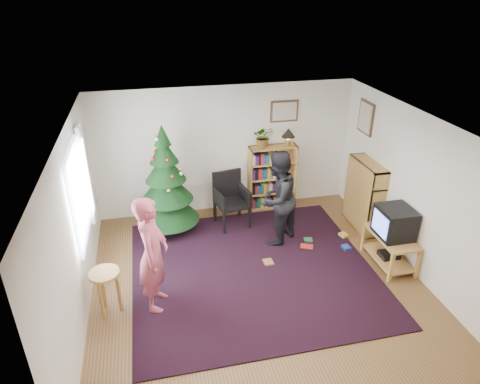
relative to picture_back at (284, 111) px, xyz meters
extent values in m
plane|color=brown|center=(-1.15, -2.48, -1.95)|extent=(5.00, 5.00, 0.00)
plane|color=white|center=(-1.15, -2.48, 0.55)|extent=(5.00, 5.00, 0.00)
cube|color=silver|center=(-1.15, 0.02, -0.70)|extent=(5.00, 0.02, 2.50)
cube|color=silver|center=(-1.15, -4.97, -0.70)|extent=(5.00, 0.02, 2.50)
cube|color=silver|center=(-3.65, -2.48, -0.70)|extent=(0.02, 5.00, 2.50)
cube|color=silver|center=(1.35, -2.48, -0.70)|extent=(0.02, 5.00, 2.50)
cube|color=black|center=(-1.15, -2.17, -1.94)|extent=(3.80, 3.60, 0.02)
cube|color=silver|center=(-3.62, -1.88, -0.45)|extent=(0.04, 1.20, 1.40)
cube|color=silver|center=(-3.58, -1.18, -0.45)|extent=(0.06, 0.35, 1.60)
cube|color=#4C3319|center=(0.00, 0.00, 0.00)|extent=(0.55, 0.03, 0.42)
cube|color=beige|center=(0.00, 0.00, 0.00)|extent=(0.47, 0.01, 0.34)
cube|color=#4C3319|center=(1.33, -0.73, 0.00)|extent=(0.03, 0.50, 0.60)
cube|color=beige|center=(1.33, -0.73, 0.00)|extent=(0.01, 0.42, 0.52)
cylinder|color=#3F2816|center=(-2.36, -0.60, -1.84)|extent=(0.11, 0.11, 0.22)
cone|color=black|center=(-2.36, -0.60, -1.42)|extent=(1.12, 1.12, 0.63)
cone|color=black|center=(-2.36, -0.60, -1.03)|extent=(0.94, 0.94, 0.56)
cone|color=black|center=(-2.36, -0.60, -0.69)|extent=(0.72, 0.72, 0.50)
cone|color=black|center=(-2.36, -0.60, -0.37)|extent=(0.51, 0.51, 0.43)
cone|color=black|center=(-2.36, -0.60, -0.09)|extent=(0.29, 0.29, 0.36)
cube|color=#B1883F|center=(-0.24, -0.14, -1.30)|extent=(0.95, 0.30, 1.30)
cube|color=#B1883F|center=(-0.24, -0.14, -0.66)|extent=(0.95, 0.30, 0.03)
cube|color=#B1883F|center=(1.19, -1.28, -1.30)|extent=(0.30, 0.95, 1.30)
cube|color=#B1883F|center=(1.19, -1.28, -0.66)|extent=(0.30, 0.95, 0.03)
cube|color=#B1883F|center=(1.07, -2.49, -1.42)|extent=(0.52, 0.94, 0.04)
cube|color=#B1883F|center=(0.84, -2.93, -1.69)|extent=(0.05, 0.05, 0.51)
cube|color=#B1883F|center=(1.30, -2.93, -1.69)|extent=(0.05, 0.05, 0.51)
cube|color=#B1883F|center=(0.84, -2.05, -1.69)|extent=(0.05, 0.05, 0.51)
cube|color=#B1883F|center=(1.30, -2.05, -1.69)|extent=(0.05, 0.05, 0.51)
cube|color=#B1883F|center=(1.07, -2.49, -1.83)|extent=(0.48, 0.90, 0.03)
cube|color=black|center=(1.07, -2.49, -1.77)|extent=(0.30, 0.25, 0.08)
cube|color=black|center=(1.07, -2.49, -1.16)|extent=(0.50, 0.55, 0.48)
cube|color=#5D7EFF|center=(0.81, -2.49, -1.16)|extent=(0.01, 0.43, 0.35)
cube|color=black|center=(-1.18, -0.71, -1.49)|extent=(0.65, 0.65, 0.05)
cube|color=black|center=(-1.18, -0.46, -1.20)|extent=(0.56, 0.15, 0.56)
cube|color=black|center=(-1.44, -0.97, -1.72)|extent=(0.06, 0.06, 0.46)
cube|color=black|center=(-0.93, -0.97, -1.72)|extent=(0.06, 0.06, 0.46)
cube|color=black|center=(-1.44, -0.46, -1.72)|extent=(0.06, 0.06, 0.46)
cube|color=black|center=(-0.93, -0.46, -1.72)|extent=(0.06, 0.06, 0.46)
cylinder|color=#B1883F|center=(-3.35, -2.67, -1.28)|extent=(0.41, 0.41, 0.05)
cylinder|color=#B1883F|center=(-3.20, -2.67, -1.63)|extent=(0.05, 0.05, 0.64)
cylinder|color=#B1883F|center=(-3.42, -2.54, -1.63)|extent=(0.05, 0.05, 0.64)
cylinder|color=#B1883F|center=(-3.42, -2.80, -1.63)|extent=(0.05, 0.05, 0.64)
imported|color=#A84355|center=(-2.68, -2.65, -1.09)|extent=(0.54, 0.70, 1.73)
imported|color=black|center=(-0.54, -1.43, -1.10)|extent=(1.05, 1.02, 1.71)
imported|color=gray|center=(-0.44, -0.14, -0.43)|extent=(0.45, 0.42, 0.43)
cylinder|color=#A57F33|center=(0.06, -0.14, -0.60)|extent=(0.11, 0.11, 0.11)
sphere|color=#FFD88C|center=(0.06, -0.14, -0.48)|extent=(0.11, 0.11, 0.11)
cone|color=black|center=(0.06, -0.14, -0.39)|extent=(0.26, 0.26, 0.17)
cube|color=#A51E19|center=(-0.07, -1.76, -1.91)|extent=(0.20, 0.20, 0.08)
cube|color=navy|center=(0.58, -1.97, -1.91)|extent=(0.20, 0.20, 0.08)
cube|color=#1E592D|center=(0.03, -1.58, -1.91)|extent=(0.20, 0.20, 0.08)
cube|color=gold|center=(0.71, -1.59, -1.91)|extent=(0.20, 0.20, 0.08)
cube|color=brown|center=(-0.85, -2.06, -1.91)|extent=(0.20, 0.20, 0.08)
camera|label=1|loc=(-2.58, -7.60, 2.29)|focal=32.00mm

